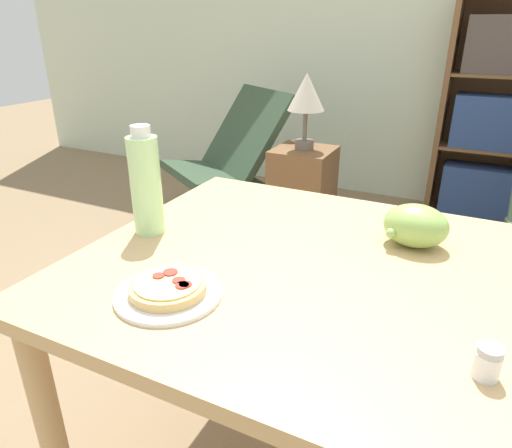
# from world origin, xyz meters

# --- Properties ---
(wall_back) EXTENTS (8.00, 0.05, 2.60)m
(wall_back) POSITION_xyz_m (0.00, 2.62, 1.30)
(wall_back) COLOR silver
(wall_back) RESTS_ON ground_plane
(dining_table) EXTENTS (1.13, 0.93, 0.77)m
(dining_table) POSITION_xyz_m (-0.01, -0.09, 0.66)
(dining_table) COLOR tan
(dining_table) RESTS_ON ground_plane
(pizza_on_plate) EXTENTS (0.22, 0.22, 0.04)m
(pizza_on_plate) POSITION_xyz_m (-0.25, -0.35, 0.78)
(pizza_on_plate) COLOR white
(pizza_on_plate) RESTS_ON dining_table
(grape_bunch) EXTENTS (0.16, 0.13, 0.11)m
(grape_bunch) POSITION_xyz_m (0.16, 0.11, 0.82)
(grape_bunch) COLOR #93BC5B
(grape_bunch) RESTS_ON dining_table
(drink_bottle) EXTENTS (0.08, 0.08, 0.28)m
(drink_bottle) POSITION_xyz_m (-0.48, -0.11, 0.90)
(drink_bottle) COLOR #B7EAA3
(drink_bottle) RESTS_ON dining_table
(salt_shaker) EXTENTS (0.04, 0.04, 0.06)m
(salt_shaker) POSITION_xyz_m (0.33, -0.32, 0.79)
(salt_shaker) COLOR white
(salt_shaker) RESTS_ON dining_table
(lounge_chair_near) EXTENTS (0.89, 0.98, 0.88)m
(lounge_chair_near) POSITION_xyz_m (-1.24, 1.58, 0.29)
(lounge_chair_near) COLOR black
(lounge_chair_near) RESTS_ON ground_plane
(bookshelf) EXTENTS (0.81, 0.31, 1.47)m
(bookshelf) POSITION_xyz_m (0.39, 2.44, 0.70)
(bookshelf) COLOR brown
(bookshelf) RESTS_ON ground_plane
(side_table) EXTENTS (0.34, 0.34, 0.60)m
(side_table) POSITION_xyz_m (-0.65, 1.49, 0.30)
(side_table) COLOR brown
(side_table) RESTS_ON ground_plane
(table_lamp) EXTENTS (0.21, 0.21, 0.42)m
(table_lamp) POSITION_xyz_m (-0.65, 1.49, 0.91)
(table_lamp) COLOR #665B51
(table_lamp) RESTS_ON side_table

